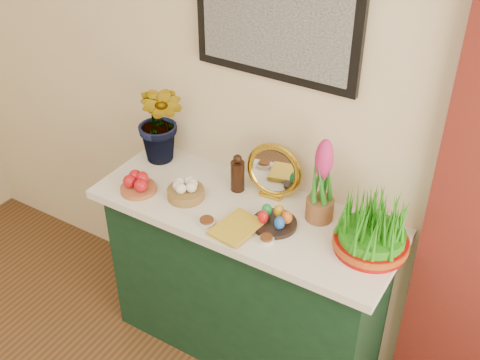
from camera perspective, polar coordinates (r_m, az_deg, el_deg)
name	(u,v)px	position (r m, az deg, el deg)	size (l,w,h in m)	color
sideboard	(245,284)	(2.98, 0.51, -9.79)	(1.30, 0.45, 0.85)	#12321D
tablecloth	(246,211)	(2.69, 0.56, -2.99)	(1.40, 0.55, 0.04)	white
hyacinth_green	(160,109)	(2.87, -7.61, 6.71)	(0.29, 0.25, 0.58)	#2A7E23
apple_bowl	(138,185)	(2.80, -9.65, -0.43)	(0.18, 0.18, 0.08)	#9F5431
garlic_basket	(186,190)	(2.73, -5.18, -0.98)	(0.17, 0.17, 0.09)	olive
vinegar_cruet	(238,174)	(2.74, -0.23, 0.53)	(0.06, 0.06, 0.19)	black
mirror	(274,171)	(2.69, 3.24, 0.83)	(0.27, 0.09, 0.27)	gold
book	(222,220)	(2.58, -1.70, -3.79)	(0.15, 0.21, 0.03)	gold
spice_dish_left	(207,222)	(2.58, -3.16, -3.99)	(0.07, 0.07, 0.03)	silver
spice_dish_right	(266,239)	(2.49, 2.52, -5.63)	(0.07, 0.07, 0.03)	silver
egg_plate	(275,220)	(2.56, 3.30, -3.79)	(0.24, 0.24, 0.08)	black
hyacinth_pink	(322,184)	(2.53, 7.77, -0.42)	(0.12, 0.12, 0.40)	brown
wheatgrass_sabzeh	(373,228)	(2.45, 12.51, -4.44)	(0.31, 0.31, 0.25)	#9D0706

